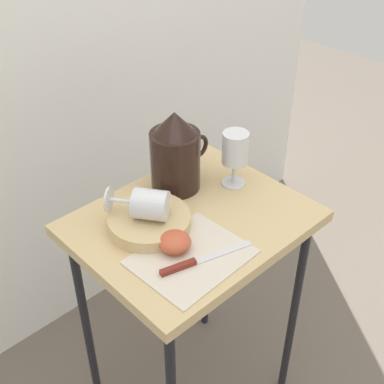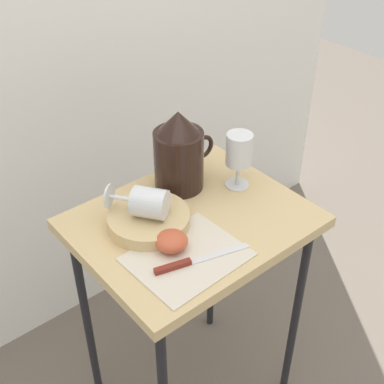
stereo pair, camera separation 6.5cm
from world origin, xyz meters
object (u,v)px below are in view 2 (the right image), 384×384
table (192,243)px  knife (188,262)px  wine_glass_tipped_near (148,203)px  pitcher (179,157)px  apple_half_left (171,241)px  wine_glass_upright (239,153)px  basket_tray (149,220)px

table → knife: size_ratio=3.31×
table → wine_glass_tipped_near: bearing=156.9°
knife → pitcher: bearing=55.2°
apple_half_left → knife: apple_half_left is taller
pitcher → wine_glass_upright: 0.15m
wine_glass_tipped_near → table: bearing=-23.1°
table → pitcher: bearing=63.8°
wine_glass_upright → apple_half_left: (-0.29, -0.09, -0.08)m
basket_tray → wine_glass_tipped_near: bearing=-118.9°
basket_tray → wine_glass_tipped_near: wine_glass_tipped_near is taller
basket_tray → apple_half_left: 0.10m
table → wine_glass_tipped_near: 0.19m
pitcher → basket_tray: bearing=-152.3°
apple_half_left → pitcher: bearing=47.5°
wine_glass_tipped_near → knife: (-0.01, -0.16, -0.06)m
knife → table: bearing=47.7°
wine_glass_upright → table: bearing=-170.1°
wine_glass_tipped_near → knife: 0.18m
wine_glass_upright → wine_glass_tipped_near: bearing=177.9°
table → wine_glass_tipped_near: size_ratio=4.71×
basket_tray → wine_glass_upright: bearing=-2.6°
basket_tray → wine_glass_tipped_near: size_ratio=1.27×
pitcher → table: bearing=-116.2°
wine_glass_upright → wine_glass_tipped_near: 0.28m
apple_half_left → knife: 0.07m
table → wine_glass_upright: wine_glass_upright is taller
basket_tray → wine_glass_upright: wine_glass_upright is taller
apple_half_left → knife: size_ratio=0.34×
pitcher → knife: (-0.17, -0.25, -0.08)m
wine_glass_tipped_near → apple_half_left: wine_glass_tipped_near is taller
apple_half_left → knife: bearing=-92.8°
apple_half_left → wine_glass_upright: bearing=17.1°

